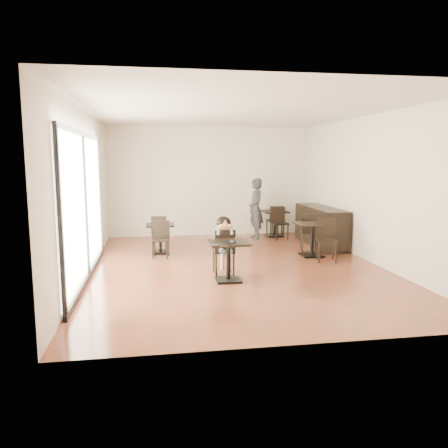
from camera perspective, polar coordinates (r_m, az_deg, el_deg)
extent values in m
cube|color=brown|center=(9.28, 1.60, -5.56)|extent=(6.00, 8.00, 0.01)
cube|color=silver|center=(9.05, 1.69, 14.50)|extent=(6.00, 8.00, 0.01)
cube|color=white|center=(12.97, -1.68, 5.58)|extent=(6.00, 0.01, 3.20)
cube|color=white|center=(5.17, 9.97, 1.17)|extent=(6.00, 0.01, 3.20)
cube|color=white|center=(8.96, -17.60, 3.92)|extent=(0.01, 8.00, 3.20)
cube|color=white|center=(10.03, 18.78, 4.31)|extent=(0.01, 8.00, 3.20)
cube|color=white|center=(8.48, -17.83, 2.32)|extent=(0.04, 4.50, 2.60)
cylinder|color=black|center=(7.93, 0.69, -2.37)|extent=(0.25, 0.25, 0.02)
imported|color=#38393E|center=(12.42, 4.17, 2.01)|extent=(0.45, 0.65, 1.72)
cube|color=black|center=(11.81, 12.50, -0.26)|extent=(0.60, 2.40, 1.00)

